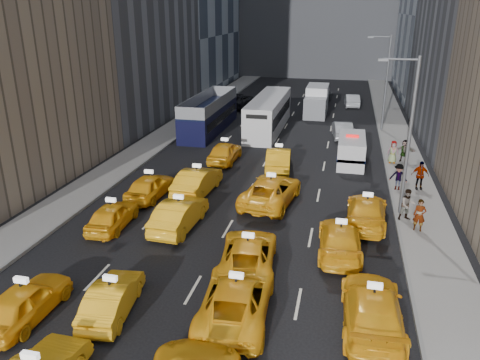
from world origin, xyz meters
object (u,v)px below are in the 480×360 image
object	(u,v)px
double_decker	(209,114)
pedestrian_0	(420,215)
nypd_van	(351,150)
box_truck	(317,101)
city_bus	(269,114)

from	to	relation	value
double_decker	pedestrian_0	distance (m)	25.33
nypd_van	box_truck	world-z (taller)	box_truck
box_truck	pedestrian_0	bearing A→B (deg)	-74.99
city_bus	box_truck	size ratio (longest dim) A/B	1.90
city_bus	box_truck	distance (m)	9.17
nypd_van	double_decker	distance (m)	15.32
box_truck	pedestrian_0	xyz separation A→B (m)	(7.49, -28.51, -0.49)
city_bus	pedestrian_0	distance (m)	23.32
pedestrian_0	double_decker	bearing A→B (deg)	143.61
city_bus	double_decker	bearing A→B (deg)	-156.35
double_decker	pedestrian_0	bearing A→B (deg)	-52.08
double_decker	box_truck	world-z (taller)	double_decker
nypd_van	pedestrian_0	distance (m)	12.01
pedestrian_0	nypd_van	bearing A→B (deg)	118.62
double_decker	nypd_van	bearing A→B (deg)	-32.72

